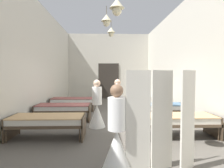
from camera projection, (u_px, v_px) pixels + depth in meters
name	position (u px, v px, depth m)	size (l,w,h in m)	color
ground_plane	(111.00, 121.00, 6.92)	(6.11, 13.53, 0.10)	#59544C
room_shell	(111.00, 60.00, 8.05)	(5.91, 13.13, 4.42)	beige
bed_left_row_0	(47.00, 121.00, 4.94)	(1.90, 0.84, 0.57)	#473828
bed_right_row_0	(178.00, 120.00, 5.06)	(1.90, 0.84, 0.57)	#473828
bed_left_row_1	(64.00, 108.00, 6.84)	(1.90, 0.84, 0.57)	#473828
bed_right_row_1	(159.00, 108.00, 6.95)	(1.90, 0.84, 0.57)	#473828
bed_left_row_2	(73.00, 101.00, 8.74)	(1.90, 0.84, 0.57)	#473828
bed_right_row_2	(147.00, 101.00, 8.85)	(1.90, 0.84, 0.57)	#473828
nurse_near_aisle	(118.00, 107.00, 6.59)	(0.52, 0.52, 1.49)	white
nurse_mid_aisle	(97.00, 110.00, 5.97)	(0.52, 0.52, 1.49)	white
nurse_far_aisle	(117.00, 140.00, 3.23)	(0.52, 0.52, 1.49)	white
privacy_screen	(163.00, 121.00, 3.24)	(1.22, 0.29, 1.70)	silver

